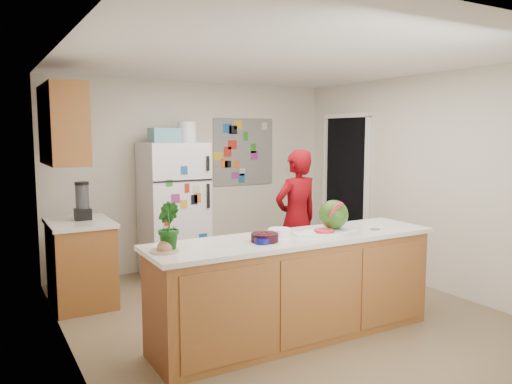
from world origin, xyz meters
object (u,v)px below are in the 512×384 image
person (296,219)px  cherry_bowl (265,237)px  refrigerator (174,210)px  watermelon (333,214)px

person → cherry_bowl: 1.74m
refrigerator → person: size_ratio=1.04×
watermelon → person: bearing=71.8°
watermelon → cherry_bowl: size_ratio=1.18×
person → cherry_bowl: (-1.19, -1.27, 0.14)m
refrigerator → watermelon: size_ratio=6.27×
person → cherry_bowl: bearing=41.8°
refrigerator → watermelon: refrigerator is taller
cherry_bowl → refrigerator: bearing=87.5°
refrigerator → cherry_bowl: bearing=-92.5°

